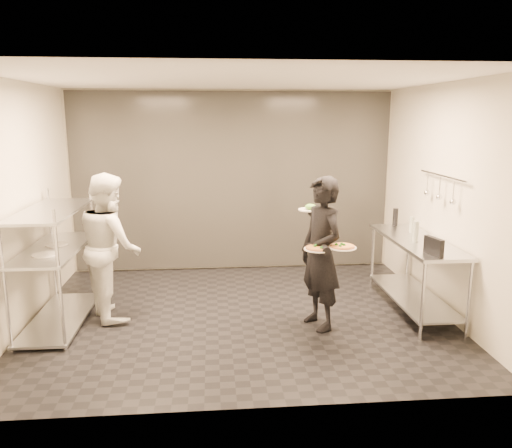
{
  "coord_description": "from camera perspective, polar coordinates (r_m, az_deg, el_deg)",
  "views": [
    {
      "loc": [
        -0.31,
        -5.75,
        2.39
      ],
      "look_at": [
        0.21,
        0.22,
        1.1
      ],
      "focal_mm": 35.0,
      "sensor_mm": 36.0,
      "label": 1
    }
  ],
  "objects": [
    {
      "name": "salad_plate",
      "position": [
        5.83,
        6.25,
        1.82
      ],
      "size": [
        0.28,
        0.28,
        0.07
      ],
      "color": "white",
      "rests_on": "waiter"
    },
    {
      "name": "waiter",
      "position": [
        5.7,
        7.44,
        -3.37
      ],
      "size": [
        0.62,
        0.75,
        1.75
      ],
      "primitive_type": "imported",
      "rotation": [
        0.0,
        0.0,
        -1.2
      ],
      "color": "black",
      "rests_on": "ground"
    },
    {
      "name": "pass_rack",
      "position": [
        6.25,
        -21.98,
        -3.81
      ],
      "size": [
        0.6,
        1.6,
        1.5
      ],
      "color": "silver",
      "rests_on": "ground"
    },
    {
      "name": "room_shell",
      "position": [
        7.0,
        -2.42,
        4.01
      ],
      "size": [
        5.0,
        4.0,
        2.8
      ],
      "color": "black",
      "rests_on": "ground"
    },
    {
      "name": "bottle_clear",
      "position": [
        6.78,
        17.37,
        -0.05
      ],
      "size": [
        0.06,
        0.06,
        0.21
      ],
      "primitive_type": "cylinder",
      "color": "gray",
      "rests_on": "prep_counter"
    },
    {
      "name": "pizza_plate_near",
      "position": [
        5.43,
        7.08,
        -2.76
      ],
      "size": [
        0.3,
        0.3,
        0.05
      ],
      "color": "white",
      "rests_on": "waiter"
    },
    {
      "name": "pos_monitor",
      "position": [
        5.73,
        19.65,
        -2.44
      ],
      "size": [
        0.12,
        0.28,
        0.2
      ],
      "primitive_type": "cube",
      "rotation": [
        0.0,
        0.0,
        0.24
      ],
      "color": "black",
      "rests_on": "prep_counter"
    },
    {
      "name": "chef",
      "position": [
        6.23,
        -16.32,
        -2.41
      ],
      "size": [
        0.95,
        1.05,
        1.75
      ],
      "primitive_type": "imported",
      "rotation": [
        0.0,
        0.0,
        1.99
      ],
      "color": "white",
      "rests_on": "ground"
    },
    {
      "name": "bottle_dark",
      "position": [
        7.14,
        15.64,
        0.79
      ],
      "size": [
        0.07,
        0.07,
        0.24
      ],
      "primitive_type": "cylinder",
      "color": "black",
      "rests_on": "prep_counter"
    },
    {
      "name": "utensil_rail",
      "position": [
        6.42,
        20.33,
        3.84
      ],
      "size": [
        0.07,
        1.2,
        0.31
      ],
      "color": "silver",
      "rests_on": "room_shell"
    },
    {
      "name": "prep_counter",
      "position": [
        6.51,
        17.76,
        -4.18
      ],
      "size": [
        0.6,
        1.8,
        0.92
      ],
      "color": "silver",
      "rests_on": "ground"
    },
    {
      "name": "pizza_plate_far",
      "position": [
        5.46,
        9.86,
        -2.56
      ],
      "size": [
        0.3,
        0.3,
        0.05
      ],
      "color": "white",
      "rests_on": "waiter"
    },
    {
      "name": "bottle_green",
      "position": [
        6.28,
        17.77,
        -0.81
      ],
      "size": [
        0.07,
        0.07,
        0.25
      ],
      "primitive_type": "cylinder",
      "color": "gray",
      "rests_on": "prep_counter"
    }
  ]
}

